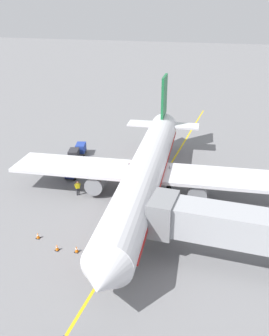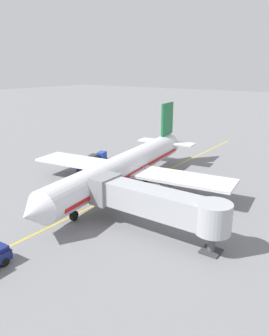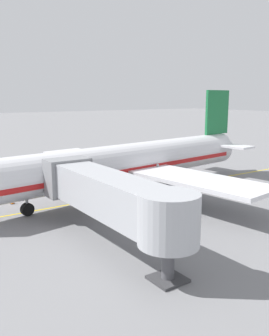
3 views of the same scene
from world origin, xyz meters
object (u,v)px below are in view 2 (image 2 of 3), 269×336
parked_airliner (125,167)px  baggage_tug_lead (84,168)px  baggage_cart_front (85,163)px  jet_bridge (156,203)px  ground_crew_loader (78,176)px  safety_cone_nose_left (49,209)px  safety_cone_nose_right (32,199)px  ground_crew_wing_walker (105,170)px  baggage_cart_third_in_train (101,155)px  safety_cone_wing_tip (38,206)px  baggage_cart_second_in_train (93,158)px

parked_airliner → baggage_tug_lead: size_ratio=14.68×
parked_airliner → baggage_tug_lead: (9.91, -2.01, -2.47)m
baggage_cart_front → jet_bridge: bearing=150.3°
jet_bridge → ground_crew_loader: bearing=-20.5°
jet_bridge → ground_crew_loader: (17.85, -6.69, -2.50)m
baggage_cart_front → safety_cone_nose_left: size_ratio=5.04×
baggage_tug_lead → safety_cone_nose_right: bearing=103.2°
ground_crew_loader → baggage_cart_front: bearing=-54.5°
ground_crew_wing_walker → safety_cone_nose_left: (-3.18, 14.08, -0.66)m
jet_bridge → baggage_cart_third_in_train: bearing=-37.9°
parked_airliner → safety_cone_wing_tip: bearing=69.2°
baggage_cart_front → baggage_cart_third_in_train: bearing=-80.3°
safety_cone_nose_left → safety_cone_nose_right: (4.20, -0.74, 0.00)m
baggage_cart_front → safety_cone_nose_right: baggage_cart_front is taller
baggage_tug_lead → ground_crew_wing_walker: 4.05m
baggage_cart_third_in_train → safety_cone_nose_right: bearing=105.2°
baggage_cart_front → baggage_cart_third_in_train: 5.40m
baggage_tug_lead → safety_cone_nose_left: (-7.17, 13.40, -0.42)m
baggage_tug_lead → baggage_cart_front: 2.35m
ground_crew_wing_walker → ground_crew_loader: (1.31, 4.73, 0.00)m
baggage_cart_third_in_train → baggage_cart_second_in_train: bearing=93.0°
baggage_cart_third_in_train → safety_cone_wing_tip: 22.27m
safety_cone_wing_tip → ground_crew_loader: bearing=-73.8°
baggage_cart_front → baggage_cart_second_in_train: (0.78, -2.92, 0.00)m
parked_airliner → jet_bridge: size_ratio=2.43×
baggage_cart_second_in_train → safety_cone_wing_tip: baggage_cart_second_in_train is taller
safety_cone_nose_left → jet_bridge: bearing=-168.8°
jet_bridge → ground_crew_wing_walker: bearing=-34.6°
baggage_cart_second_in_train → ground_crew_wing_walker: bearing=147.2°
baggage_cart_third_in_train → safety_cone_wing_tip: (-7.88, 20.82, -0.66)m
jet_bridge → baggage_tug_lead: bearing=-27.6°
baggage_cart_front → safety_cone_nose_left: baggage_cart_front is taller
ground_crew_wing_walker → ground_crew_loader: bearing=74.5°
baggage_cart_second_in_train → baggage_cart_third_in_train: 2.41m
jet_bridge → safety_cone_wing_tip: jet_bridge is taller
ground_crew_wing_walker → safety_cone_nose_right: ground_crew_wing_walker is taller
baggage_tug_lead → baggage_cart_third_in_train: (2.41, -7.13, 0.24)m
baggage_cart_third_in_train → safety_cone_nose_right: 20.52m
parked_airliner → baggage_cart_front: 12.23m
ground_crew_wing_walker → safety_cone_nose_right: size_ratio=2.86×
baggage_cart_third_in_train → ground_crew_loader: size_ratio=1.76×
baggage_cart_third_in_train → safety_cone_wing_tip: size_ratio=5.04×
parked_airliner → safety_cone_nose_left: bearing=76.5°
baggage_cart_second_in_train → ground_crew_loader: 10.08m
baggage_cart_front → baggage_cart_second_in_train: 3.02m
baggage_cart_second_in_train → safety_cone_wing_tip: bearing=112.8°
parked_airliner → safety_cone_nose_left: parked_airliner is taller
parked_airliner → ground_crew_loader: 7.84m
ground_crew_loader → safety_cone_nose_right: ground_crew_loader is taller
jet_bridge → baggage_cart_third_in_train: jet_bridge is taller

